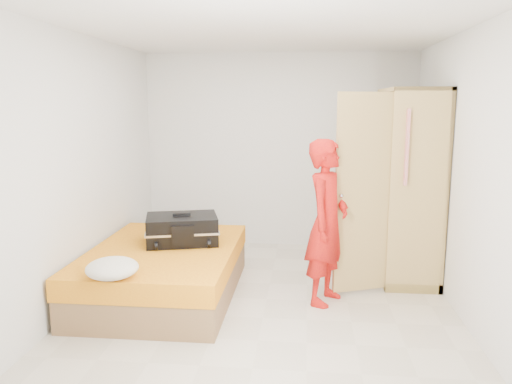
# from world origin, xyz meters

# --- Properties ---
(room) EXTENTS (4.00, 4.02, 2.60)m
(room) POSITION_xyz_m (0.00, 0.00, 1.30)
(room) COLOR beige
(room) RESTS_ON ground
(bed) EXTENTS (1.42, 2.02, 0.50)m
(bed) POSITION_xyz_m (-1.05, 0.02, 0.25)
(bed) COLOR olive
(bed) RESTS_ON ground
(wardrobe) EXTENTS (1.14, 1.40, 2.10)m
(wardrobe) POSITION_xyz_m (1.45, 0.85, 1.00)
(wardrobe) COLOR tan
(wardrobe) RESTS_ON ground
(person) EXTENTS (0.59, 0.69, 1.61)m
(person) POSITION_xyz_m (0.58, 0.02, 0.81)
(person) COLOR red
(person) RESTS_ON ground
(suitcase) EXTENTS (0.86, 0.71, 0.32)m
(suitcase) POSITION_xyz_m (-0.91, 0.22, 0.64)
(suitcase) COLOR black
(suitcase) RESTS_ON bed
(round_cushion) EXTENTS (0.44, 0.44, 0.17)m
(round_cushion) POSITION_xyz_m (-1.23, -0.88, 0.58)
(round_cushion) COLOR white
(round_cushion) RESTS_ON bed
(pillow) EXTENTS (0.58, 0.37, 0.10)m
(pillow) POSITION_xyz_m (-1.01, 0.87, 0.55)
(pillow) COLOR white
(pillow) RESTS_ON bed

